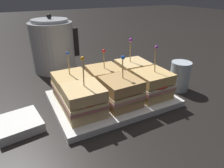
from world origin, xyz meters
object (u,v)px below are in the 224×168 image
(serving_platter, at_px, (112,98))
(napkin_stack, at_px, (19,124))
(sandwich_back_right, at_px, (133,72))
(sandwich_front_right, at_px, (152,84))
(kettle_steel, at_px, (53,46))
(drinking_glass, at_px, (180,76))
(sandwich_front_center, at_px, (121,92))
(sandwich_back_left, at_px, (72,86))
(sandwich_back_center, at_px, (104,78))
(sandwich_front_left, at_px, (84,101))

(serving_platter, height_order, napkin_stack, napkin_stack)
(sandwich_back_right, bearing_deg, napkin_stack, -170.62)
(sandwich_front_right, height_order, kettle_steel, kettle_steel)
(serving_platter, bearing_deg, kettle_steel, 104.50)
(serving_platter, distance_m, drinking_glass, 0.25)
(sandwich_front_right, distance_m, drinking_glass, 0.14)
(kettle_steel, xyz_separation_m, drinking_glass, (0.34, -0.39, -0.05))
(sandwich_back_right, height_order, drinking_glass, sandwich_back_right)
(sandwich_front_center, bearing_deg, kettle_steel, 102.89)
(sandwich_back_left, height_order, sandwich_back_center, sandwich_back_left)
(sandwich_front_left, height_order, napkin_stack, sandwich_front_left)
(sandwich_front_left, bearing_deg, kettle_steel, 87.49)
(sandwich_front_left, bearing_deg, sandwich_back_right, 25.50)
(serving_platter, distance_m, napkin_stack, 0.27)
(sandwich_back_center, bearing_deg, sandwich_back_left, -177.89)
(serving_platter, xyz_separation_m, sandwich_back_center, (0.00, 0.06, 0.05))
(sandwich_back_left, bearing_deg, drinking_glass, -13.80)
(sandwich_back_left, height_order, sandwich_back_right, sandwich_back_right)
(sandwich_front_right, xyz_separation_m, sandwich_back_right, (-0.00, 0.11, 0.00))
(serving_platter, xyz_separation_m, sandwich_back_left, (-0.11, 0.05, 0.05))
(kettle_steel, bearing_deg, sandwich_front_left, -92.51)
(sandwich_back_left, distance_m, napkin_stack, 0.18)
(serving_platter, xyz_separation_m, sandwich_back_right, (0.11, 0.05, 0.05))
(serving_platter, relative_size, sandwich_front_center, 2.51)
(sandwich_back_right, bearing_deg, sandwich_front_right, -89.54)
(sandwich_back_center, relative_size, kettle_steel, 0.59)
(sandwich_back_center, bearing_deg, sandwich_front_left, -135.91)
(sandwich_front_right, distance_m, sandwich_back_center, 0.15)
(sandwich_back_left, height_order, drinking_glass, sandwich_back_left)
(sandwich_front_center, bearing_deg, napkin_stack, 171.00)
(napkin_stack, bearing_deg, sandwich_back_left, 21.07)
(sandwich_front_left, xyz_separation_m, sandwich_back_center, (0.11, 0.11, -0.00))
(sandwich_front_right, relative_size, drinking_glass, 1.58)
(sandwich_back_left, distance_m, sandwich_back_right, 0.22)
(sandwich_back_right, relative_size, napkin_stack, 1.35)
(sandwich_back_left, bearing_deg, sandwich_front_right, -25.87)
(sandwich_front_left, distance_m, sandwich_front_right, 0.22)
(sandwich_back_left, height_order, kettle_steel, kettle_steel)
(serving_platter, bearing_deg, drinking_glass, -8.21)
(serving_platter, height_order, drinking_glass, drinking_glass)
(sandwich_front_left, distance_m, sandwich_back_center, 0.15)
(sandwich_back_right, bearing_deg, sandwich_front_left, -154.50)
(serving_platter, relative_size, sandwich_front_right, 2.27)
(sandwich_front_right, relative_size, napkin_stack, 1.35)
(drinking_glass, bearing_deg, sandwich_back_center, 159.40)
(serving_platter, relative_size, kettle_steel, 1.55)
(sandwich_front_right, xyz_separation_m, drinking_glass, (0.13, 0.02, -0.01))
(sandwich_front_center, height_order, sandwich_back_left, same)
(sandwich_back_center, height_order, kettle_steel, kettle_steel)
(kettle_steel, distance_m, drinking_glass, 0.52)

